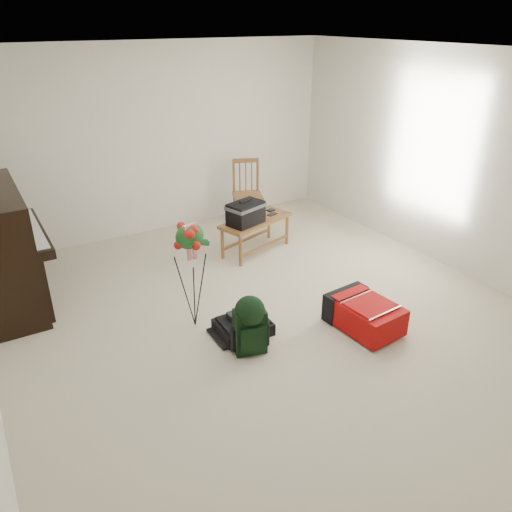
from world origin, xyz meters
TOP-DOWN VIEW (x-y plane):
  - floor at (0.00, 0.00)m, footprint 5.00×5.50m
  - ceiling at (0.00, 0.00)m, footprint 5.00×5.50m
  - wall_back at (0.00, 2.75)m, footprint 5.00×0.04m
  - wall_right at (2.50, 0.00)m, footprint 0.04×5.50m
  - piano at (-2.19, 1.60)m, footprint 0.71×1.50m
  - bench at (0.56, 1.37)m, footprint 1.06×0.66m
  - dining_chair at (1.06, 2.27)m, footprint 0.52×0.52m
  - red_suitcase at (0.69, -0.64)m, footprint 0.52×0.73m
  - black_duffel at (-0.36, -0.15)m, footprint 0.51×0.41m
  - green_backpack at (-0.44, -0.44)m, footprint 0.32×0.29m
  - flower_stand at (-0.70, 0.21)m, footprint 0.41×0.41m

SIDE VIEW (x-z plane):
  - floor at x=0.00m, z-range -0.01..0.01m
  - black_duffel at x=-0.36m, z-range -0.03..0.18m
  - red_suitcase at x=0.69m, z-range 0.01..0.31m
  - green_backpack at x=-0.44m, z-range 0.03..0.59m
  - dining_chair at x=1.06m, z-range -0.01..0.92m
  - bench at x=0.56m, z-range 0.16..0.91m
  - flower_stand at x=-0.70m, z-range -0.01..1.10m
  - piano at x=-2.19m, z-range -0.03..1.22m
  - wall_back at x=0.00m, z-range 0.00..2.50m
  - wall_right at x=2.50m, z-range 0.00..2.50m
  - ceiling at x=0.00m, z-range 2.50..2.50m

